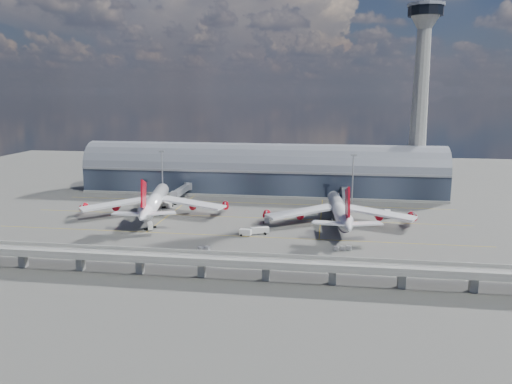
# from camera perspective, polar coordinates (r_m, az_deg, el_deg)

# --- Properties ---
(ground) EXTENTS (500.00, 500.00, 0.00)m
(ground) POSITION_cam_1_polar(r_m,az_deg,el_deg) (208.67, -2.40, -4.25)
(ground) COLOR #474744
(ground) RESTS_ON ground
(taxi_lines) EXTENTS (200.00, 80.12, 0.01)m
(taxi_lines) POSITION_cam_1_polar(r_m,az_deg,el_deg) (229.68, -1.36, -2.78)
(taxi_lines) COLOR gold
(taxi_lines) RESTS_ON ground
(terminal) EXTENTS (200.00, 30.00, 28.00)m
(terminal) POSITION_cam_1_polar(r_m,az_deg,el_deg) (281.51, 0.57, 2.22)
(terminal) COLOR #202836
(terminal) RESTS_ON ground
(control_tower) EXTENTS (19.00, 19.00, 103.00)m
(control_tower) POSITION_cam_1_polar(r_m,az_deg,el_deg) (284.20, 18.23, 9.91)
(control_tower) COLOR gray
(control_tower) RESTS_ON ground
(guideway) EXTENTS (220.00, 8.50, 7.20)m
(guideway) POSITION_cam_1_polar(r_m,az_deg,el_deg) (155.89, -6.25, -7.75)
(guideway) COLOR gray
(guideway) RESTS_ON ground
(floodlight_mast_left) EXTENTS (3.00, 0.70, 25.70)m
(floodlight_mast_left) POSITION_cam_1_polar(r_m,az_deg,el_deg) (270.63, -10.66, 2.14)
(floodlight_mast_left) COLOR gray
(floodlight_mast_left) RESTS_ON ground
(floodlight_mast_right) EXTENTS (3.00, 0.70, 25.70)m
(floodlight_mast_right) POSITION_cam_1_polar(r_m,az_deg,el_deg) (256.13, 11.00, 1.61)
(floodlight_mast_right) COLOR gray
(floodlight_mast_right) RESTS_ON ground
(airliner_left) EXTENTS (68.61, 72.25, 22.14)m
(airliner_left) POSITION_cam_1_polar(r_m,az_deg,el_deg) (235.19, -11.57, -1.09)
(airliner_left) COLOR white
(airliner_left) RESTS_ON ground
(airliner_right) EXTENTS (66.51, 69.54, 22.05)m
(airliner_right) POSITION_cam_1_polar(r_m,az_deg,el_deg) (217.88, 9.53, -2.17)
(airliner_right) COLOR white
(airliner_right) RESTS_ON ground
(jet_bridge_left) EXTENTS (4.40, 28.00, 7.25)m
(jet_bridge_left) POSITION_cam_1_polar(r_m,az_deg,el_deg) (266.84, -8.41, 0.24)
(jet_bridge_left) COLOR gray
(jet_bridge_left) RESTS_ON ground
(jet_bridge_right) EXTENTS (4.40, 32.00, 7.25)m
(jet_bridge_right) POSITION_cam_1_polar(r_m,az_deg,el_deg) (253.79, 10.15, -0.39)
(jet_bridge_right) COLOR gray
(jet_bridge_right) RESTS_ON ground
(service_truck_0) EXTENTS (4.41, 6.58, 2.60)m
(service_truck_0) POSITION_cam_1_polar(r_m,az_deg,el_deg) (212.89, -12.01, -3.80)
(service_truck_0) COLOR silver
(service_truck_0) RESTS_ON ground
(service_truck_1) EXTENTS (4.80, 2.70, 2.67)m
(service_truck_1) POSITION_cam_1_polar(r_m,az_deg,el_deg) (198.84, -1.22, -4.63)
(service_truck_1) COLOR silver
(service_truck_1) RESTS_ON ground
(service_truck_2) EXTENTS (7.54, 4.50, 2.63)m
(service_truck_2) POSITION_cam_1_polar(r_m,az_deg,el_deg) (201.56, 0.45, -4.40)
(service_truck_2) COLOR silver
(service_truck_2) RESTS_ON ground
(service_truck_3) EXTENTS (2.96, 6.40, 3.02)m
(service_truck_3) POSITION_cam_1_polar(r_m,az_deg,el_deg) (218.59, 1.30, -3.10)
(service_truck_3) COLOR silver
(service_truck_3) RESTS_ON ground
(service_truck_4) EXTENTS (3.11, 5.66, 3.17)m
(service_truck_4) POSITION_cam_1_polar(r_m,az_deg,el_deg) (234.94, 14.79, -2.44)
(service_truck_4) COLOR silver
(service_truck_4) RESTS_ON ground
(service_truck_5) EXTENTS (5.41, 5.32, 2.65)m
(service_truck_5) POSITION_cam_1_polar(r_m,az_deg,el_deg) (250.36, -10.09, -1.45)
(service_truck_5) COLOR silver
(service_truck_5) RESTS_ON ground
(cargo_train_0) EXTENTS (4.74, 3.23, 1.55)m
(cargo_train_0) POSITION_cam_1_polar(r_m,az_deg,el_deg) (181.15, -5.97, -6.49)
(cargo_train_0) COLOR gray
(cargo_train_0) RESTS_ON ground
(cargo_train_1) EXTENTS (6.80, 3.22, 1.49)m
(cargo_train_1) POSITION_cam_1_polar(r_m,az_deg,el_deg) (183.63, 9.86, -6.36)
(cargo_train_1) COLOR gray
(cargo_train_1) RESTS_ON ground
(cargo_train_2) EXTENTS (4.78, 1.85, 1.59)m
(cargo_train_2) POSITION_cam_1_polar(r_m,az_deg,el_deg) (177.43, 22.91, -7.74)
(cargo_train_2) COLOR gray
(cargo_train_2) RESTS_ON ground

